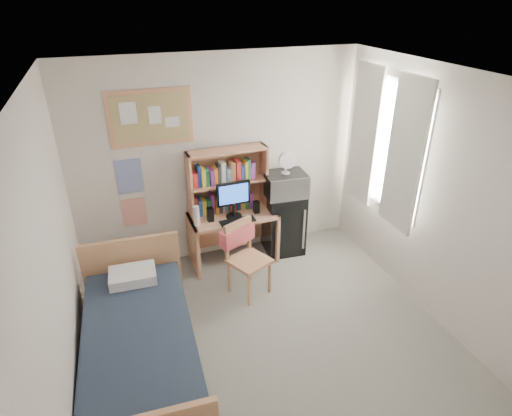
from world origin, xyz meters
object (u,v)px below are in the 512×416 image
object	(u,v)px
bulletin_board	(151,118)
mini_fridge	(283,222)
desk_chair	(249,260)
monitor	(234,201)
bed	(141,352)
microwave	(285,184)
desk	(233,238)
speaker_left	(210,214)
speaker_right	(256,207)
desk_fan	(286,163)

from	to	relation	value
bulletin_board	mini_fridge	xyz separation A→B (m)	(1.56, -0.25, -1.50)
desk_chair	monitor	bearing A→B (deg)	63.44
bed	mini_fridge	bearing A→B (deg)	40.08
mini_fridge	microwave	world-z (taller)	microwave
bulletin_board	desk	distance (m)	1.81
desk_chair	bed	world-z (taller)	desk_chair
speaker_left	speaker_right	xyz separation A→B (m)	(0.60, 0.02, -0.01)
desk_chair	speaker_right	size ratio (longest dim) A/B	5.55
bulletin_board	microwave	world-z (taller)	bulletin_board
desk_chair	speaker_left	distance (m)	0.77
monitor	desk_fan	bearing A→B (deg)	4.51
bulletin_board	monitor	distance (m)	1.36
speaker_left	speaker_right	distance (m)	0.60
desk_chair	microwave	bearing A→B (deg)	19.89
mini_fridge	desk_fan	xyz separation A→B (m)	(-0.00, -0.02, 0.86)
bulletin_board	monitor	xyz separation A→B (m)	(0.84, -0.34, -1.02)
bed	monitor	bearing A→B (deg)	50.41
desk_chair	desk	bearing A→B (deg)	63.72
bed	desk_fan	size ratio (longest dim) A/B	7.06
bulletin_board	speaker_left	size ratio (longest dim) A/B	5.27
bulletin_board	speaker_left	xyz separation A→B (m)	(0.54, -0.35, -1.15)
desk_chair	speaker_left	bearing A→B (deg)	88.81
desk_chair	monitor	size ratio (longest dim) A/B	2.01
bulletin_board	bed	bearing A→B (deg)	-105.45
bulletin_board	desk_fan	bearing A→B (deg)	-9.83
desk	desk_fan	xyz separation A→B (m)	(0.71, 0.01, 0.93)
mini_fridge	speaker_left	distance (m)	1.08
mini_fridge	bed	xyz separation A→B (m)	(-2.06, -1.56, -0.15)
monitor	microwave	distance (m)	0.72
bulletin_board	speaker_right	bearing A→B (deg)	-16.42
bed	speaker_left	world-z (taller)	speaker_left
desk	speaker_left	bearing A→B (deg)	-168.69
desk_fan	bed	bearing A→B (deg)	-139.18
desk	desk_fan	bearing A→B (deg)	-0.29
desk_fan	monitor	bearing A→B (deg)	-170.04
desk_chair	speaker_left	size ratio (longest dim) A/B	5.03
desk	desk_fan	world-z (taller)	desk_fan
monitor	desk_fan	distance (m)	0.81
monitor	mini_fridge	bearing A→B (deg)	6.08
speaker_left	speaker_right	bearing A→B (deg)	0.00
desk_chair	speaker_left	world-z (taller)	desk_chair
mini_fridge	speaker_right	distance (m)	0.55
speaker_right	speaker_left	bearing A→B (deg)	-180.00
microwave	bulletin_board	bearing A→B (deg)	174.14
desk_fan	bulletin_board	bearing A→B (deg)	174.14
speaker_left	microwave	size ratio (longest dim) A/B	0.35
desk	microwave	xyz separation A→B (m)	(0.71, 0.01, 0.64)
bulletin_board	speaker_right	size ratio (longest dim) A/B	5.81
mini_fridge	monitor	bearing A→B (deg)	-168.47
bulletin_board	speaker_left	distance (m)	1.32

